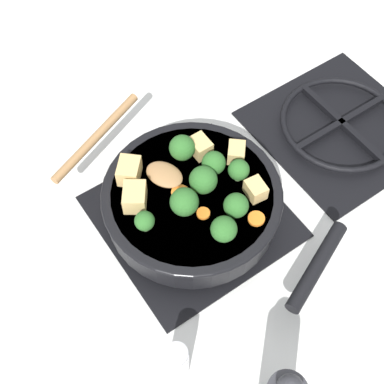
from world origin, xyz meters
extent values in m
plane|color=silver|center=(0.00, 0.00, 0.00)|extent=(2.40, 2.40, 0.00)
cube|color=black|center=(0.00, 0.00, 0.00)|extent=(0.31, 0.31, 0.01)
torus|color=black|center=(0.00, 0.00, 0.02)|extent=(0.24, 0.24, 0.01)
cube|color=black|center=(0.00, 0.00, 0.02)|extent=(0.01, 0.23, 0.01)
cube|color=black|center=(0.00, 0.00, 0.02)|extent=(0.23, 0.01, 0.01)
cube|color=black|center=(0.00, 0.36, 0.00)|extent=(0.31, 0.31, 0.01)
torus|color=black|center=(0.00, 0.36, 0.02)|extent=(0.24, 0.24, 0.01)
cube|color=black|center=(0.00, 0.36, 0.02)|extent=(0.01, 0.23, 0.01)
cube|color=black|center=(0.00, 0.36, 0.02)|extent=(0.23, 0.01, 0.01)
cylinder|color=black|center=(0.00, 0.00, 0.06)|extent=(0.30, 0.30, 0.06)
cylinder|color=brown|center=(0.00, 0.00, 0.06)|extent=(0.27, 0.27, 0.05)
torus|color=black|center=(0.00, 0.00, 0.08)|extent=(0.31, 0.31, 0.01)
cylinder|color=black|center=(0.22, 0.09, 0.07)|extent=(0.09, 0.17, 0.02)
ellipsoid|color=#A87A4C|center=(-0.05, -0.02, 0.09)|extent=(0.08, 0.07, 0.01)
cylinder|color=#A87A4C|center=(-0.19, -0.08, 0.09)|extent=(0.10, 0.22, 0.02)
cube|color=#DBB770|center=(-0.02, 0.10, 0.10)|extent=(0.05, 0.05, 0.03)
cube|color=#DBB770|center=(-0.06, 0.06, 0.10)|extent=(0.04, 0.03, 0.03)
cube|color=#DBB770|center=(-0.09, -0.07, 0.10)|extent=(0.06, 0.06, 0.04)
cube|color=#DBB770|center=(0.06, 0.08, 0.10)|extent=(0.04, 0.03, 0.03)
cube|color=#DBB770|center=(-0.04, -0.09, 0.10)|extent=(0.06, 0.06, 0.04)
cylinder|color=#709956|center=(-0.07, 0.03, 0.09)|extent=(0.01, 0.01, 0.01)
sphere|color=#2D6628|center=(-0.07, 0.03, 0.11)|extent=(0.05, 0.05, 0.05)
cylinder|color=#709956|center=(0.02, 0.08, 0.09)|extent=(0.01, 0.01, 0.01)
sphere|color=#2D6628|center=(0.02, 0.08, 0.11)|extent=(0.04, 0.04, 0.04)
cylinder|color=#709956|center=(0.10, -0.01, 0.09)|extent=(0.01, 0.01, 0.01)
sphere|color=#2D6628|center=(0.10, -0.01, 0.11)|extent=(0.04, 0.04, 0.04)
cylinder|color=#709956|center=(0.01, -0.10, 0.09)|extent=(0.01, 0.01, 0.01)
sphere|color=#2D6628|center=(0.01, -0.10, 0.11)|extent=(0.03, 0.03, 0.03)
cylinder|color=#709956|center=(-0.01, 0.05, 0.09)|extent=(0.01, 0.01, 0.01)
sphere|color=#2D6628|center=(-0.01, 0.05, 0.11)|extent=(0.04, 0.04, 0.04)
cylinder|color=#709956|center=(0.08, 0.03, 0.09)|extent=(0.01, 0.01, 0.01)
sphere|color=#2D6628|center=(0.08, 0.03, 0.11)|extent=(0.04, 0.04, 0.04)
cylinder|color=#709956|center=(0.02, -0.03, 0.09)|extent=(0.01, 0.01, 0.01)
sphere|color=#2D6628|center=(0.02, -0.03, 0.11)|extent=(0.05, 0.05, 0.05)
cylinder|color=#709956|center=(0.01, 0.02, 0.09)|extent=(0.01, 0.01, 0.01)
sphere|color=#2D6628|center=(0.01, 0.02, 0.11)|extent=(0.05, 0.05, 0.05)
cylinder|color=orange|center=(0.10, 0.06, 0.09)|extent=(0.03, 0.03, 0.01)
cylinder|color=orange|center=(-0.01, -0.02, 0.09)|extent=(0.03, 0.03, 0.01)
cylinder|color=orange|center=(0.05, -0.01, 0.09)|extent=(0.02, 0.02, 0.01)
cylinder|color=white|center=(0.21, -0.17, 0.04)|extent=(0.04, 0.04, 0.07)
cylinder|color=#B7B7BC|center=(0.21, -0.17, 0.08)|extent=(0.03, 0.03, 0.01)
camera|label=1|loc=(0.40, -0.27, 0.84)|focal=50.00mm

